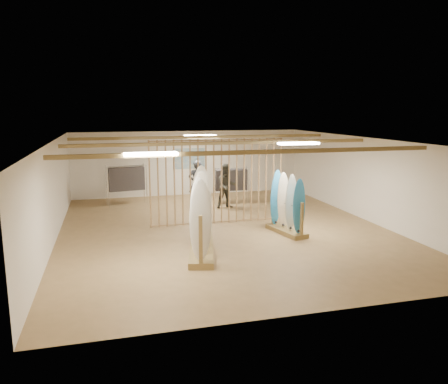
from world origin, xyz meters
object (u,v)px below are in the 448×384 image
object	(u,v)px
rack_left	(201,224)
shopper_a	(197,181)
rack_right	(287,214)
shopper_b	(227,183)
clothing_rack_b	(231,180)
clothing_rack_a	(126,179)

from	to	relation	value
rack_left	shopper_a	world-z (taller)	rack_left
rack_right	shopper_b	xyz separation A→B (m)	(-0.83, 3.82, 0.35)
rack_right	shopper_b	world-z (taller)	shopper_b
clothing_rack_b	shopper_b	xyz separation A→B (m)	(-0.38, -0.78, 0.01)
rack_left	rack_right	size ratio (longest dim) A/B	1.53
clothing_rack_a	shopper_a	bearing A→B (deg)	-30.82
clothing_rack_a	shopper_a	xyz separation A→B (m)	(2.62, -1.00, -0.02)
rack_left	rack_right	bearing A→B (deg)	33.40
shopper_b	rack_left	bearing A→B (deg)	-115.24
shopper_a	rack_left	bearing A→B (deg)	81.49
rack_left	clothing_rack_b	distance (m)	6.18
rack_right	clothing_rack_b	size ratio (longest dim) A/B	1.24
rack_left	shopper_a	bearing A→B (deg)	92.47
shopper_a	shopper_b	distance (m)	1.19
shopper_a	shopper_b	xyz separation A→B (m)	(1.06, -0.55, -0.06)
rack_right	shopper_a	distance (m)	4.78
shopper_b	clothing_rack_b	bearing A→B (deg)	61.49
rack_left	clothing_rack_a	bearing A→B (deg)	116.94
clothing_rack_a	rack_left	bearing A→B (deg)	-85.70
clothing_rack_a	shopper_b	world-z (taller)	shopper_b
rack_left	shopper_a	size ratio (longest dim) A/B	1.36
clothing_rack_b	shopper_a	xyz separation A→B (m)	(-1.44, -0.23, 0.07)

